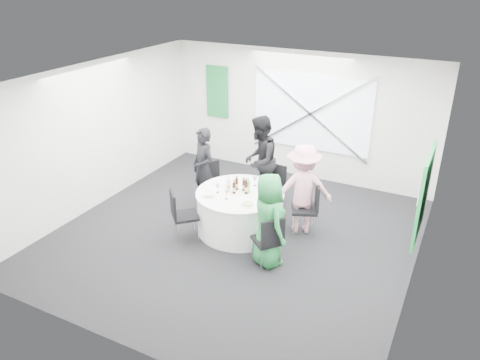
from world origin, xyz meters
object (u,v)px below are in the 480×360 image
at_px(person_woman_pink, 303,189).
at_px(green_water_bottle, 248,187).
at_px(chair_back, 275,183).
at_px(person_man_back, 260,161).
at_px(banquet_table, 240,211).
at_px(chair_back_right, 310,204).
at_px(chair_back_left, 213,180).
at_px(person_woman_green, 268,220).
at_px(chair_front_right, 270,238).
at_px(chair_front_left, 180,212).
at_px(person_man_back_left, 203,168).
at_px(clear_water_bottle, 228,185).

height_order(person_woman_pink, green_water_bottle, person_woman_pink).
height_order(chair_back, person_man_back, person_man_back).
xyz_separation_m(banquet_table, chair_back_right, (1.13, 0.47, 0.19)).
bearing_deg(chair_back_left, person_woman_green, -91.38).
height_order(chair_back_right, person_woman_green, person_woman_green).
bearing_deg(green_water_bottle, chair_front_right, -46.96).
height_order(chair_front_left, person_man_back, person_man_back).
relative_size(banquet_table, green_water_bottle, 5.37).
bearing_deg(person_man_back, chair_front_left, -25.43).
xyz_separation_m(person_man_back, person_woman_green, (1.02, -1.87, -0.12)).
bearing_deg(chair_front_left, green_water_bottle, -92.76).
xyz_separation_m(chair_back, chair_back_right, (0.96, -0.72, 0.08)).
height_order(banquet_table, person_man_back_left, person_man_back_left).
bearing_deg(chair_front_left, banquet_table, -90.00).
relative_size(chair_back_right, person_woman_green, 0.63).
relative_size(chair_back_left, person_man_back, 0.48).
xyz_separation_m(chair_front_left, clear_water_bottle, (0.56, 0.70, 0.33)).
height_order(chair_back, green_water_bottle, green_water_bottle).
height_order(person_man_back, clear_water_bottle, person_man_back).
distance_m(chair_front_left, person_man_back_left, 1.38).
xyz_separation_m(person_man_back, person_woman_pink, (1.14, -0.67, -0.08)).
relative_size(chair_front_right, clear_water_bottle, 3.07).
relative_size(chair_back_right, person_woman_pink, 0.59).
bearing_deg(chair_back_left, green_water_bottle, -84.80).
bearing_deg(person_woman_pink, chair_back, -68.09).
height_order(chair_front_right, person_woman_green, person_woman_green).
height_order(chair_back, chair_front_left, chair_front_left).
bearing_deg(clear_water_bottle, chair_back_left, 135.05).
bearing_deg(chair_back, banquet_table, -90.00).
height_order(chair_back_left, clear_water_bottle, clear_water_bottle).
distance_m(chair_back, chair_front_right, 2.13).
relative_size(person_man_back, clear_water_bottle, 6.06).
relative_size(chair_back_left, person_woman_pink, 0.53).
xyz_separation_m(chair_front_right, chair_front_left, (-1.69, 0.06, 0.01)).
bearing_deg(chair_front_left, person_woman_pink, -98.47).
bearing_deg(person_man_back_left, chair_front_left, -48.60).
bearing_deg(chair_back_right, chair_front_left, -80.03).
bearing_deg(banquet_table, chair_back_right, 22.71).
bearing_deg(person_woman_green, chair_back_left, 1.51).
bearing_deg(person_woman_pink, green_water_bottle, 1.12).
height_order(person_man_back_left, green_water_bottle, person_man_back_left).
bearing_deg(chair_front_left, person_woman_green, -132.27).
bearing_deg(chair_back_left, person_man_back_left, 173.63).
xyz_separation_m(banquet_table, clear_water_bottle, (-0.21, -0.04, 0.50)).
xyz_separation_m(person_woman_green, green_water_bottle, (-0.72, 0.74, 0.10)).
xyz_separation_m(chair_back, chair_front_left, (-0.94, -1.94, 0.06)).
xyz_separation_m(person_man_back, clear_water_bottle, (-0.04, -1.22, -0.02)).
height_order(chair_back_right, person_man_back_left, person_man_back_left).
bearing_deg(person_man_back, chair_back_right, 53.35).
bearing_deg(person_woman_green, person_man_back_left, 6.18).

